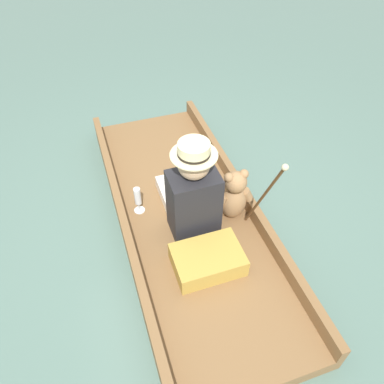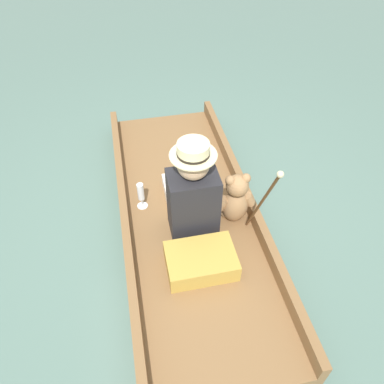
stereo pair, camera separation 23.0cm
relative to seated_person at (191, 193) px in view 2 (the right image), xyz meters
The scene contains 7 objects.
ground_plane 0.46m from the seated_person, 96.26° to the left, with size 16.00×16.00×0.00m, color slate.
punt_boat 0.39m from the seated_person, 96.26° to the left, with size 1.07×2.86×0.26m.
seat_cushion 0.50m from the seated_person, 92.93° to the right, with size 0.49×0.34×0.15m.
seated_person is the anchor object (origin of this frame).
teddy_bear 0.35m from the seated_person, ahead, with size 0.33×0.19×0.47m.
wine_glass 0.47m from the seated_person, 145.57° to the left, with size 0.09×0.09×0.25m.
walking_cane 0.57m from the seated_person, 37.94° to the right, with size 0.04×0.38×0.87m.
Camera 2 is at (-0.39, -2.04, 2.40)m, focal length 35.00 mm.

